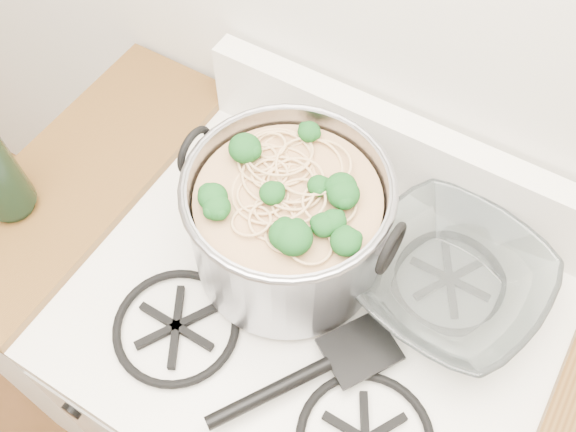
{
  "coord_description": "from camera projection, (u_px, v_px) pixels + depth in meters",
  "views": [
    {
      "loc": [
        0.19,
        0.86,
        1.87
      ],
      "look_at": [
        -0.08,
        1.31,
        1.05
      ],
      "focal_mm": 40.0,
      "sensor_mm": 36.0,
      "label": 1
    }
  ],
  "objects": [
    {
      "name": "spatula",
      "position": [
        360.0,
        347.0,
        0.98
      ],
      "size": [
        0.41,
        0.42,
        0.02
      ],
      "primitive_type": null,
      "rotation": [
        0.0,
        0.0,
        -0.56
      ],
      "color": "black",
      "rests_on": "gas_range"
    },
    {
      "name": "gas_range",
      "position": [
        307.0,
        395.0,
        1.44
      ],
      "size": [
        0.76,
        0.66,
        0.92
      ],
      "color": "white",
      "rests_on": "ground"
    },
    {
      "name": "stock_pot",
      "position": [
        288.0,
        223.0,
        1.0
      ],
      "size": [
        0.35,
        0.32,
        0.21
      ],
      "color": "#94959C",
      "rests_on": "gas_range"
    },
    {
      "name": "glass_bowl",
      "position": [
        446.0,
        285.0,
        1.03
      ],
      "size": [
        0.14,
        0.14,
        0.03
      ],
      "primitive_type": "imported",
      "rotation": [
        0.0,
        0.0,
        -0.17
      ],
      "color": "white",
      "rests_on": "gas_range"
    },
    {
      "name": "counter_left",
      "position": [
        130.0,
        285.0,
        1.57
      ],
      "size": [
        0.25,
        0.65,
        0.92
      ],
      "color": "silver",
      "rests_on": "ground"
    }
  ]
}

